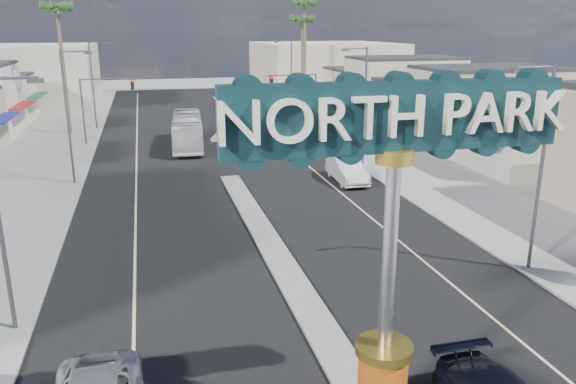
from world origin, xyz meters
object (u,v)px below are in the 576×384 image
traffic_signal_left (103,97)px  city_bus (187,131)px  streetlight_l_mid (69,111)px  streetlight_r_mid (363,101)px  streetlight_l_near (1,195)px  streetlight_r_near (539,160)px  palm_right_far (305,10)px  traffic_signal_right (298,92)px  streetlight_l_far (94,81)px  palm_left_far (57,15)px  streetlight_r_far (290,76)px  palm_right_mid (303,25)px  car_parked_right (347,170)px

traffic_signal_left → city_bus: 8.41m
streetlight_l_mid → streetlight_r_mid: size_ratio=1.00×
streetlight_l_near → streetlight_r_mid: 28.90m
streetlight_r_near → palm_right_far: bearing=85.0°
city_bus → traffic_signal_right: bearing=21.1°
streetlight_l_mid → palm_right_far: palm_right_far is taller
traffic_signal_right → streetlight_l_far: bearing=157.8°
traffic_signal_right → palm_left_far: size_ratio=0.46×
streetlight_r_near → streetlight_r_mid: size_ratio=1.00×
traffic_signal_left → streetlight_r_mid: (19.62, -13.99, 0.79)m
streetlight_l_mid → palm_right_far: 41.53m
streetlight_l_mid → palm_right_far: size_ratio=0.64×
streetlight_r_near → streetlight_r_far: bearing=90.0°
traffic_signal_left → palm_right_mid: bearing=28.4°
streetlight_r_near → streetlight_r_far: (0.00, 42.00, 0.00)m
streetlight_l_near → traffic_signal_left: bearing=87.9°
palm_right_far → palm_left_far: bearing=-156.8°
streetlight_r_mid → palm_left_far: palm_left_far is taller
streetlight_l_mid → streetlight_l_far: (0.00, 22.00, 0.00)m
streetlight_r_mid → streetlight_l_mid: bearing=180.0°
streetlight_l_near → palm_right_mid: bearing=63.0°
streetlight_l_near → palm_right_far: 58.35m
palm_left_far → palm_right_far: size_ratio=0.93×
streetlight_l_far → streetlight_r_far: same height
traffic_signal_right → streetlight_r_far: (1.25, 8.01, 0.79)m
traffic_signal_left → traffic_signal_right: 18.37m
streetlight_r_near → city_bus: (-12.43, 30.63, -3.58)m
streetlight_r_near → car_parked_right: bearing=99.2°
palm_left_far → palm_right_mid: (26.00, 6.00, -0.90)m
traffic_signal_left → traffic_signal_right: bearing=0.0°
streetlight_r_near → palm_left_far: palm_left_far is taller
car_parked_right → traffic_signal_left: bearing=135.3°
streetlight_r_near → streetlight_l_near: bearing=180.0°
traffic_signal_right → streetlight_r_mid: (1.25, -13.99, 0.79)m
traffic_signal_left → palm_right_mid: (22.18, 12.01, 6.33)m
city_bus → streetlight_l_near: bearing=-101.1°
traffic_signal_left → car_parked_right: (17.02, -18.01, -3.44)m
streetlight_l_near → streetlight_l_far: 42.00m
car_parked_right → streetlight_r_near: bearing=-78.8°
palm_right_far → streetlight_r_far: bearing=-114.5°
streetlight_r_far → palm_right_far: bearing=65.5°
traffic_signal_left → streetlight_l_near: (-1.25, -33.99, 0.79)m
streetlight_r_far → streetlight_l_far: bearing=180.0°
palm_left_far → traffic_signal_right: bearing=-15.1°
streetlight_r_mid → streetlight_r_far: 22.00m
streetlight_r_far → palm_left_far: bearing=-175.1°
streetlight_l_near → streetlight_r_mid: same height
traffic_signal_left → car_parked_right: size_ratio=1.19×
streetlight_l_mid → car_parked_right: 19.17m
streetlight_l_far → palm_right_mid: 24.41m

